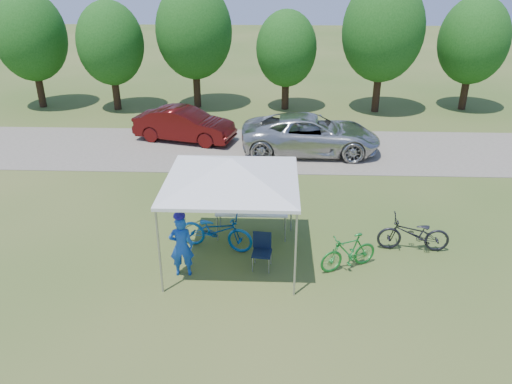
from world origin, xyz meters
TOP-DOWN VIEW (x-y plane):
  - ground at (0.00, 0.00)m, footprint 100.00×100.00m
  - gravel_strip at (0.00, 8.00)m, footprint 24.00×5.00m
  - canopy at (0.00, 0.00)m, footprint 4.53×4.53m
  - treeline at (-0.29, 14.05)m, footprint 24.89×4.28m
  - folding_table at (0.42, 1.20)m, footprint 1.93×0.80m
  - folding_chair at (0.74, -0.33)m, footprint 0.50×0.52m
  - cooler at (0.04, 1.20)m, footprint 0.50×0.34m
  - ice_cream_cup at (1.01, 1.15)m, footprint 0.08×0.08m
  - cyclist at (-1.15, -0.77)m, footprint 0.61×0.44m
  - bike_blue at (-0.48, 0.47)m, footprint 2.10×1.17m
  - bike_green at (2.85, -0.36)m, footprint 1.58×1.03m
  - bike_dark at (4.64, 0.56)m, footprint 1.87×0.73m
  - minivan at (2.40, 7.77)m, footprint 5.36×2.52m
  - sedan at (-2.75, 8.99)m, footprint 4.39×2.45m

SIDE VIEW (x-z plane):
  - ground at x=0.00m, z-range 0.00..0.00m
  - gravel_strip at x=0.00m, z-range 0.00..0.02m
  - bike_green at x=2.85m, z-range 0.00..0.92m
  - bike_dark at x=4.64m, z-range 0.00..0.97m
  - bike_blue at x=-0.48m, z-range 0.00..1.05m
  - folding_chair at x=0.74m, z-range 0.08..0.97m
  - sedan at x=-2.75m, z-range 0.02..1.39m
  - folding_table at x=0.42m, z-range 0.35..1.15m
  - minivan at x=2.40m, z-range 0.02..1.50m
  - cyclist at x=-1.15m, z-range 0.00..1.56m
  - ice_cream_cup at x=1.01m, z-range 0.79..0.85m
  - cooler at x=0.04m, z-range 0.80..1.16m
  - canopy at x=0.00m, z-range 1.15..4.15m
  - treeline at x=-0.29m, z-range 0.38..6.68m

